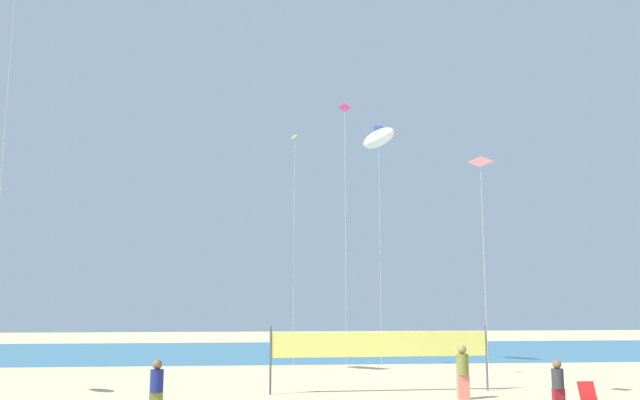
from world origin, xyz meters
name	(u,v)px	position (x,y,z in m)	size (l,w,h in m)	color
ocean_band	(282,351)	(0.00, 29.81, 0.00)	(120.00, 20.00, 0.01)	teal
beachgoer_charcoal_shirt	(558,384)	(7.26, 3.81, 0.83)	(0.35, 0.35, 1.55)	maroon
beachgoer_olive_shirt	(463,370)	(5.26, 6.81, 0.97)	(0.42, 0.42, 1.82)	#EA7260
beachgoer_navy_shirt	(156,387)	(-4.61, 3.83, 0.88)	(0.38, 0.38, 1.65)	olive
folding_beach_chair	(589,396)	(8.23, 3.82, 0.47)	(0.52, 0.65, 0.89)	red
volleyball_net	(381,347)	(2.80, 8.80, 1.64)	(8.23, 0.42, 2.40)	#4C4C51
kite_magenta_diamond	(345,119)	(1.85, 11.32, 11.01)	(0.50, 0.50, 11.68)	silver
kite_white_inflatable	(378,138)	(4.67, 18.62, 12.05)	(1.98, 2.68, 12.73)	silver
kite_pink_diamond	(480,162)	(5.88, 5.99, 8.10)	(0.79, 0.80, 8.32)	silver
kite_lime_diamond	(294,149)	(-0.02, 16.67, 10.89)	(0.43, 0.44, 11.70)	silver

